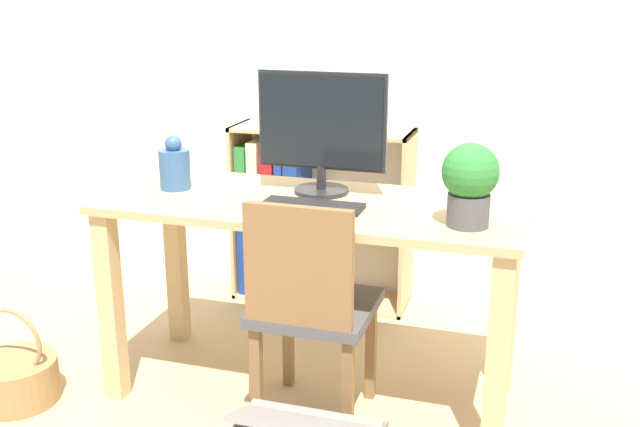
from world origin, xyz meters
The scene contains 10 objects.
ground_plane centered at (0.00, 0.00, 0.00)m, with size 10.00×10.00×0.00m, color tan.
wall_back centered at (0.00, 1.03, 1.30)m, with size 8.00×0.05×2.60m.
desk centered at (0.00, 0.00, 0.61)m, with size 1.49×0.62×0.75m.
monitor centered at (0.00, 0.12, 1.00)m, with size 0.48×0.20×0.44m.
keyboard centered at (0.03, -0.08, 0.76)m, with size 0.35×0.12×0.02m.
vase centered at (-0.54, 0.01, 0.84)m, with size 0.11×0.11×0.20m.
potted_plant centered at (0.56, -0.13, 0.90)m, with size 0.18×0.18×0.27m.
chair centered at (0.06, -0.21, 0.45)m, with size 0.40×0.40×0.83m.
bookshelf centered at (-0.38, 0.85, 0.39)m, with size 0.85×0.28×0.85m.
basket centered at (-1.03, -0.39, 0.09)m, with size 0.31×0.31×0.37m.
Camera 1 is at (0.78, -2.42, 1.49)m, focal length 42.00 mm.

